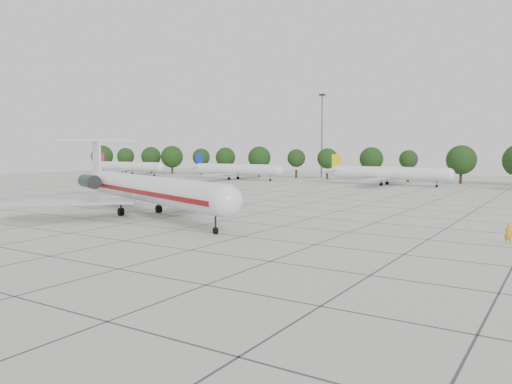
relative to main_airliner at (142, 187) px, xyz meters
The scene contains 9 objects.
ground 13.10m from the main_airliner, ahead, with size 260.00×260.00×0.00m, color #B9BAB2.
apron_joints 20.88m from the main_airliner, 52.52° to the left, with size 170.00×170.00×0.02m, color #383838.
main_airliner is the anchor object (origin of this frame).
ground_crew 43.40m from the main_airliner, ahead, with size 0.67×0.44×1.84m, color orange.
bg_airliner_a 103.51m from the main_airliner, 137.65° to the left, with size 28.24×27.20×7.40m.
bg_airliner_b 76.65m from the main_airliner, 115.44° to the left, with size 28.24×27.20×7.40m.
bg_airliner_c 71.11m from the main_airliner, 81.45° to the left, with size 28.24×27.20×7.40m.
tree_line 86.36m from the main_airliner, 89.45° to the left, with size 249.86×8.44×10.22m.
floodlight_mast 95.55m from the main_airliner, 100.61° to the left, with size 1.60×1.60×25.45m.
Camera 1 is at (35.39, -48.56, 8.64)m, focal length 35.00 mm.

